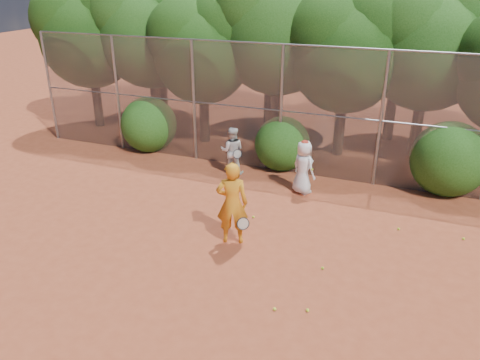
% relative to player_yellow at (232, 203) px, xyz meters
% --- Properties ---
extents(ground, '(80.00, 80.00, 0.00)m').
position_rel_player_yellow_xyz_m(ground, '(0.76, -1.37, -1.01)').
color(ground, brown).
rests_on(ground, ground).
extents(fence_back, '(20.05, 0.09, 4.03)m').
position_rel_player_yellow_xyz_m(fence_back, '(0.64, 4.63, 1.04)').
color(fence_back, gray).
rests_on(fence_back, ground).
extents(tree_0, '(4.38, 3.81, 6.00)m').
position_rel_player_yellow_xyz_m(tree_0, '(-8.69, 6.67, 2.92)').
color(tree_0, black).
rests_on(tree_0, ground).
extents(tree_1, '(4.64, 4.03, 6.35)m').
position_rel_player_yellow_xyz_m(tree_1, '(-6.18, 7.17, 3.15)').
color(tree_1, black).
rests_on(tree_1, ground).
extents(tree_2, '(3.99, 3.47, 5.47)m').
position_rel_player_yellow_xyz_m(tree_2, '(-3.69, 6.47, 2.57)').
color(tree_2, black).
rests_on(tree_2, ground).
extents(tree_3, '(4.89, 4.26, 6.70)m').
position_rel_player_yellow_xyz_m(tree_3, '(-1.18, 7.47, 3.38)').
color(tree_3, black).
rests_on(tree_3, ground).
extents(tree_4, '(4.19, 3.64, 5.73)m').
position_rel_player_yellow_xyz_m(tree_4, '(1.31, 6.87, 2.74)').
color(tree_4, black).
rests_on(tree_4, ground).
extents(tree_5, '(4.51, 3.92, 6.17)m').
position_rel_player_yellow_xyz_m(tree_5, '(3.81, 7.67, 3.03)').
color(tree_5, black).
rests_on(tree_5, ground).
extents(tree_9, '(4.83, 4.20, 6.62)m').
position_rel_player_yellow_xyz_m(tree_9, '(-7.18, 9.47, 3.32)').
color(tree_9, black).
rests_on(tree_9, ground).
extents(tree_10, '(5.15, 4.48, 7.06)m').
position_rel_player_yellow_xyz_m(tree_10, '(-2.18, 9.68, 3.61)').
color(tree_10, black).
rests_on(tree_10, ground).
extents(tree_11, '(4.64, 4.03, 6.35)m').
position_rel_player_yellow_xyz_m(tree_11, '(2.82, 9.27, 3.15)').
color(tree_11, black).
rests_on(tree_11, ground).
extents(bush_0, '(2.00, 2.00, 2.00)m').
position_rel_player_yellow_xyz_m(bush_0, '(-5.24, 4.93, -0.01)').
color(bush_0, '#1C4A12').
rests_on(bush_0, ground).
extents(bush_1, '(1.80, 1.80, 1.80)m').
position_rel_player_yellow_xyz_m(bush_1, '(-0.24, 4.93, -0.11)').
color(bush_1, '#1C4A12').
rests_on(bush_1, ground).
extents(bush_2, '(2.20, 2.20, 2.20)m').
position_rel_player_yellow_xyz_m(bush_2, '(4.76, 4.93, 0.09)').
color(bush_2, '#1C4A12').
rests_on(bush_2, ground).
extents(player_yellow, '(0.93, 0.70, 2.03)m').
position_rel_player_yellow_xyz_m(player_yellow, '(0.00, 0.00, 0.00)').
color(player_yellow, orange).
rests_on(player_yellow, ground).
extents(player_teen, '(0.92, 0.83, 1.61)m').
position_rel_player_yellow_xyz_m(player_teen, '(0.88, 3.28, -0.21)').
color(player_teen, white).
rests_on(player_teen, ground).
extents(player_white, '(0.89, 0.77, 1.53)m').
position_rel_player_yellow_xyz_m(player_white, '(-1.58, 3.87, -0.25)').
color(player_white, silver).
rests_on(player_white, ground).
extents(ball_0, '(0.07, 0.07, 0.07)m').
position_rel_player_yellow_xyz_m(ball_0, '(2.27, -0.38, -0.98)').
color(ball_0, '#BDD426').
rests_on(ball_0, ground).
extents(ball_1, '(0.07, 0.07, 0.07)m').
position_rel_player_yellow_xyz_m(ball_1, '(3.70, 2.00, -0.98)').
color(ball_1, '#BDD426').
rests_on(ball_1, ground).
extents(ball_2, '(0.07, 0.07, 0.07)m').
position_rel_player_yellow_xyz_m(ball_2, '(2.30, -1.86, -0.98)').
color(ball_2, '#BDD426').
rests_on(ball_2, ground).
extents(ball_4, '(0.07, 0.07, 0.07)m').
position_rel_player_yellow_xyz_m(ball_4, '(1.71, -2.06, -0.98)').
color(ball_4, '#BDD426').
rests_on(ball_4, ground).
extents(ball_5, '(0.07, 0.07, 0.07)m').
position_rel_player_yellow_xyz_m(ball_5, '(5.19, 2.07, -0.98)').
color(ball_5, '#BDD426').
rests_on(ball_5, ground).
extents(ball_6, '(0.07, 0.07, 0.07)m').
position_rel_player_yellow_xyz_m(ball_6, '(0.08, 1.26, -0.98)').
color(ball_6, '#BDD426').
rests_on(ball_6, ground).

